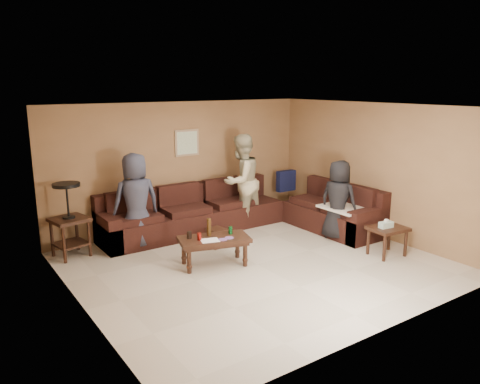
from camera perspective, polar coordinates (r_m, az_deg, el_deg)
The scene contains 10 objects.
room at distance 7.16m, azimuth 2.20°, elevation 3.63°, with size 5.60×5.50×2.50m.
sectional_sofa at distance 9.13m, azimuth 0.55°, elevation -2.88°, with size 4.65×2.90×0.97m.
coffee_table at distance 7.47m, azimuth -3.20°, elevation -6.06°, with size 1.22×0.84×0.74m.
end_table_left at distance 8.25m, azimuth -20.12°, elevation -3.06°, with size 0.65×0.65×1.26m.
side_table_right at distance 8.23m, azimuth 17.53°, elevation -4.58°, with size 0.65×0.55×0.64m.
waste_bin at distance 8.35m, azimuth -2.89°, elevation -5.56°, with size 0.28×0.28×0.34m, color #331A11.
wall_art at distance 9.29m, azimuth -6.49°, elevation 5.98°, with size 0.52×0.04×0.52m.
person_left at distance 8.32m, azimuth -12.58°, elevation -1.08°, with size 0.83×0.54×1.69m, color #333647.
person_middle at distance 9.32m, azimuth 0.15°, elevation 1.34°, with size 0.91×0.71×1.88m, color #BEB48D.
person_right at distance 8.78m, azimuth 11.91°, elevation -0.99°, with size 0.73×0.47×1.49m, color black.
Camera 1 is at (-4.22, -5.66, 2.85)m, focal length 35.00 mm.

